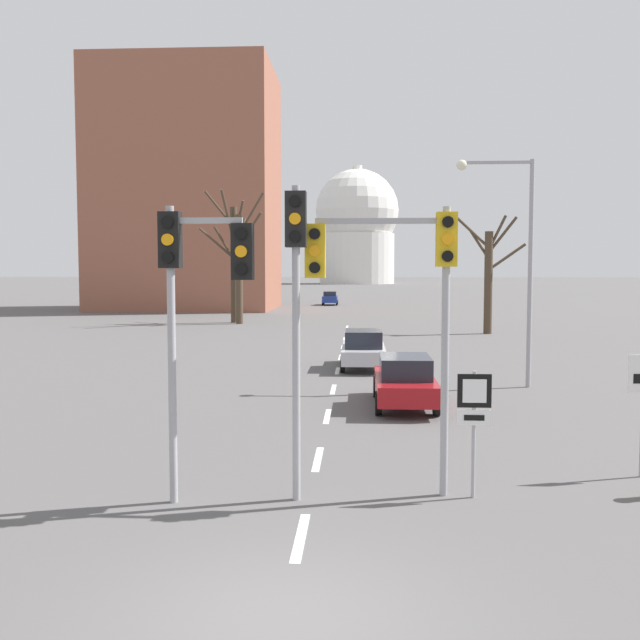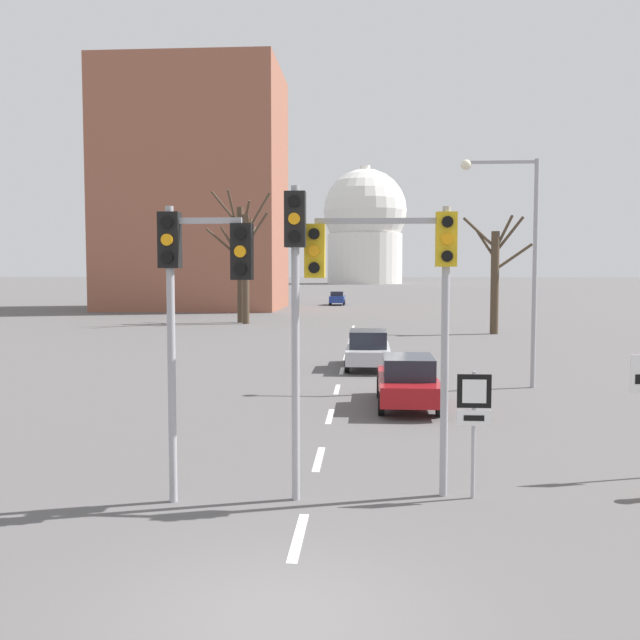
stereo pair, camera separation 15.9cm
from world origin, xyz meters
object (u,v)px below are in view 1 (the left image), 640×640
object	(u,v)px
traffic_signal_near_right	(400,277)
sedan_near_left	(405,380)
sedan_near_right	(330,298)
sedan_mid_centre	(363,349)
traffic_signal_near_left	(195,280)
route_sign_post	(474,412)
traffic_signal_centre_tall	(296,284)
street_lamp_right	(516,246)

from	to	relation	value
traffic_signal_near_right	sedan_near_left	size ratio (longest dim) A/B	1.13
sedan_near_right	sedan_mid_centre	xyz separation A→B (m)	(3.60, -53.27, -0.00)
sedan_near_right	sedan_mid_centre	bearing A→B (deg)	-86.13
traffic_signal_near_left	route_sign_post	size ratio (longest dim) A/B	2.26
route_sign_post	sedan_mid_centre	xyz separation A→B (m)	(-1.87, 16.81, -0.74)
route_sign_post	traffic_signal_near_left	bearing A→B (deg)	-173.62
traffic_signal_near_left	sedan_near_left	xyz separation A→B (m)	(4.17, 9.10, -3.12)
traffic_signal_near_left	sedan_near_right	world-z (taller)	traffic_signal_near_left
traffic_signal_near_left	sedan_near_right	size ratio (longest dim) A/B	1.24
route_sign_post	sedan_mid_centre	size ratio (longest dim) A/B	0.50
traffic_signal_near_right	sedan_near_right	xyz separation A→B (m)	(-4.16, 69.96, -3.15)
traffic_signal_centre_tall	sedan_near_right	size ratio (longest dim) A/B	1.33
traffic_signal_centre_tall	traffic_signal_near_right	bearing A→B (deg)	12.34
sedan_near_left	traffic_signal_near_left	bearing A→B (deg)	-114.61
traffic_signal_centre_tall	traffic_signal_near_left	xyz separation A→B (m)	(-1.71, -0.26, 0.07)
traffic_signal_near_right	sedan_near_right	distance (m)	70.16
route_sign_post	sedan_near_left	bearing A→B (deg)	94.61
traffic_signal_near_left	route_sign_post	xyz separation A→B (m)	(4.86, 0.54, -2.36)
traffic_signal_near_left	route_sign_post	world-z (taller)	traffic_signal_near_left
traffic_signal_near_right	route_sign_post	distance (m)	2.75
traffic_signal_centre_tall	route_sign_post	world-z (taller)	traffic_signal_centre_tall
sedan_near_right	sedan_mid_centre	size ratio (longest dim) A/B	0.91
traffic_signal_centre_tall	sedan_mid_centre	distance (m)	17.41
traffic_signal_near_right	traffic_signal_near_left	bearing A→B (deg)	-169.41
traffic_signal_centre_tall	sedan_near_left	bearing A→B (deg)	74.46
sedan_near_right	traffic_signal_near_right	bearing A→B (deg)	-86.60
traffic_signal_near_right	sedan_near_left	xyz separation A→B (m)	(0.63, 8.44, -3.17)
sedan_mid_centre	street_lamp_right	bearing A→B (deg)	-41.00
traffic_signal_centre_tall	route_sign_post	xyz separation A→B (m)	(3.15, 0.28, -2.29)
traffic_signal_near_right	street_lamp_right	xyz separation A→B (m)	(4.63, 12.19, 0.94)
traffic_signal_centre_tall	sedan_near_right	distance (m)	70.47
traffic_signal_near_right	street_lamp_right	world-z (taller)	street_lamp_right
traffic_signal_near_right	route_sign_post	size ratio (longest dim) A/B	2.27
traffic_signal_near_right	traffic_signal_near_left	size ratio (longest dim) A/B	1.01
sedan_near_left	sedan_mid_centre	world-z (taller)	sedan_mid_centre
route_sign_post	sedan_near_left	distance (m)	8.62
traffic_signal_centre_tall	street_lamp_right	xyz separation A→B (m)	(6.46, 12.59, 1.07)
street_lamp_right	sedan_near_right	xyz separation A→B (m)	(-8.79, 57.78, -4.09)
street_lamp_right	sedan_near_left	world-z (taller)	street_lamp_right
sedan_near_right	traffic_signal_near_left	bearing A→B (deg)	-89.50
sedan_near_left	traffic_signal_near_right	bearing A→B (deg)	-94.25
route_sign_post	traffic_signal_near_right	bearing A→B (deg)	174.86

